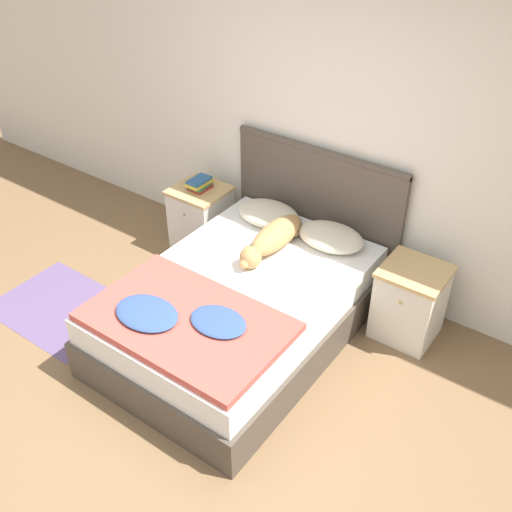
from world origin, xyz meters
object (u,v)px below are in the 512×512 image
at_px(dog, 273,238).
at_px(pillow_left, 268,214).
at_px(bed, 240,309).
at_px(nightstand_right, 410,302).
at_px(nightstand_left, 201,218).
at_px(pillow_right, 331,237).
at_px(book_stack, 200,184).

bearing_deg(dog, pillow_left, 129.57).
distance_m(bed, dog, 0.59).
xyz_separation_m(bed, nightstand_right, (0.99, 0.75, 0.04)).
bearing_deg(nightstand_left, pillow_left, 2.58).
distance_m(bed, pillow_left, 0.89).
distance_m(pillow_left, pillow_right, 0.58).
relative_size(nightstand_right, pillow_right, 1.13).
distance_m(pillow_left, book_stack, 0.70).
bearing_deg(dog, nightstand_right, 14.83).
xyz_separation_m(bed, dog, (-0.04, 0.47, 0.35)).
xyz_separation_m(bed, pillow_right, (0.29, 0.78, 0.33)).
distance_m(nightstand_left, pillow_right, 1.31).
bearing_deg(bed, nightstand_left, 142.95).
xyz_separation_m(nightstand_left, nightstand_right, (1.98, 0.00, 0.00)).
distance_m(nightstand_left, pillow_left, 0.75).
xyz_separation_m(nightstand_right, pillow_right, (-0.70, 0.03, 0.28)).
bearing_deg(nightstand_right, book_stack, 179.75).
bearing_deg(nightstand_right, pillow_left, 178.59).
distance_m(pillow_left, dog, 0.39).
bearing_deg(dog, book_stack, 163.50).
bearing_deg(bed, dog, 94.63).
distance_m(nightstand_left, nightstand_right, 1.98).
height_order(bed, pillow_left, pillow_left).
distance_m(bed, nightstand_left, 1.24).
bearing_deg(pillow_left, bed, -69.60).
bearing_deg(pillow_right, pillow_left, 180.00).
bearing_deg(nightstand_left, nightstand_right, 0.00).
height_order(dog, book_stack, dog).
xyz_separation_m(pillow_left, book_stack, (-0.70, -0.02, 0.06)).
height_order(pillow_left, book_stack, book_stack).
relative_size(bed, pillow_left, 3.88).
height_order(nightstand_right, dog, dog).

